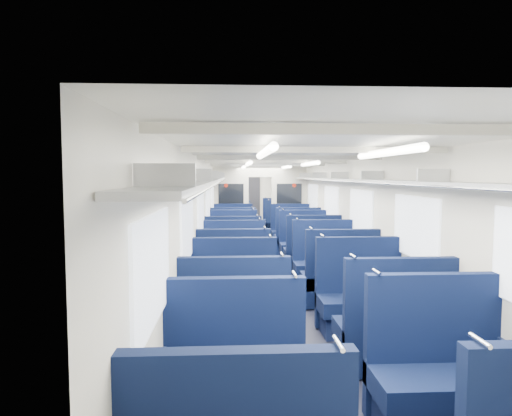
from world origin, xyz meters
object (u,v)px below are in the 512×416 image
at_px(seat_9, 340,282).
at_px(seat_22, 233,222).
at_px(seat_16, 233,240).
at_px(seat_15, 304,247).
at_px(seat_13, 312,254).
at_px(seat_12, 233,257).
at_px(seat_18, 233,234).
at_px(seat_4, 234,333).
at_px(seat_10, 233,268).
at_px(seat_8, 234,281).
at_px(seat_11, 324,267).
at_px(seat_5, 393,335).
at_px(seat_17, 297,240).
at_px(seat_20, 233,226).
at_px(seat_6, 234,304).
at_px(seat_19, 291,234).
at_px(seat_2, 235,389).
at_px(seat_7, 361,303).
at_px(seat_3, 439,380).
at_px(seat_23, 279,222).
at_px(end_door, 251,199).
at_px(seat_21, 283,225).
at_px(seat_14, 233,246).
at_px(bulkhead, 260,202).

distance_m(seat_9, seat_22, 9.05).
bearing_deg(seat_16, seat_15, -35.01).
bearing_deg(seat_13, seat_22, 104.33).
height_order(seat_12, seat_18, same).
distance_m(seat_4, seat_22, 11.09).
relative_size(seat_10, seat_12, 1.00).
relative_size(seat_8, seat_11, 1.00).
bearing_deg(seat_5, seat_17, 90.00).
bearing_deg(seat_20, seat_22, 90.00).
bearing_deg(seat_6, seat_5, -36.12).
height_order(seat_8, seat_19, same).
bearing_deg(seat_15, seat_18, 124.65).
distance_m(seat_2, seat_19, 9.29).
bearing_deg(seat_6, seat_13, 64.76).
bearing_deg(seat_8, seat_15, 63.38).
relative_size(seat_11, seat_16, 1.00).
distance_m(seat_7, seat_10, 2.84).
bearing_deg(seat_10, seat_18, 90.00).
bearing_deg(seat_3, seat_8, 115.43).
xyz_separation_m(seat_5, seat_19, (0.00, 8.05, 0.00)).
relative_size(seat_8, seat_23, 1.00).
distance_m(end_door, seat_18, 6.87).
bearing_deg(seat_22, seat_21, -32.24).
distance_m(seat_19, seat_23, 3.25).
bearing_deg(seat_20, seat_18, -90.00).
xyz_separation_m(seat_6, seat_12, (0.00, 3.36, 0.00)).
bearing_deg(seat_7, seat_3, -90.00).
bearing_deg(seat_4, seat_9, 52.88).
bearing_deg(seat_17, seat_14, -149.56).
distance_m(seat_12, seat_19, 3.86).
distance_m(seat_11, seat_23, 7.82).
relative_size(seat_12, seat_17, 1.00).
xyz_separation_m(seat_3, seat_18, (-1.66, 9.20, 0.00)).
xyz_separation_m(bulkhead, seat_3, (0.83, -9.96, -0.84)).
distance_m(seat_7, seat_9, 1.15).
relative_size(seat_5, seat_15, 1.00).
distance_m(seat_6, seat_12, 3.36).
bearing_deg(bulkhead, seat_22, 109.87).
height_order(seat_13, seat_15, same).
height_order(seat_16, seat_18, same).
xyz_separation_m(seat_2, seat_14, (0.00, 6.98, 0.00)).
height_order(seat_3, seat_6, same).
height_order(seat_7, seat_16, same).
distance_m(seat_15, seat_20, 4.61).
xyz_separation_m(seat_6, seat_17, (1.66, 5.66, 0.00)).
xyz_separation_m(seat_12, seat_13, (1.66, 0.16, 0.00)).
height_order(seat_13, seat_19, same).
relative_size(seat_11, seat_21, 1.00).
bearing_deg(seat_11, bulkhead, 98.65).
relative_size(seat_5, seat_10, 1.00).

